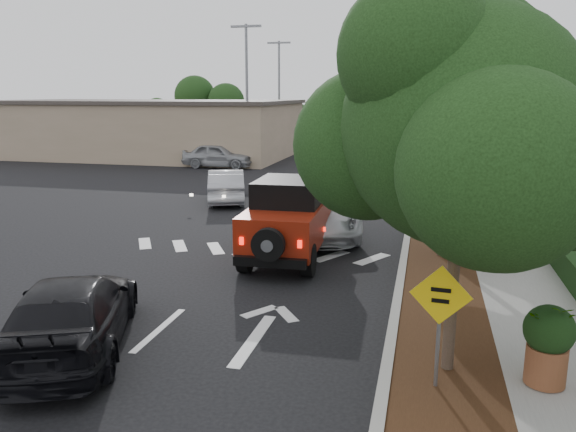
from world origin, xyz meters
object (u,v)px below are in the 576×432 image
(silver_suv_ahead, at_px, (314,212))
(speed_hump_sign, at_px, (440,310))
(black_suv_oncoming, at_px, (72,313))
(red_jeep, at_px, (289,218))

(silver_suv_ahead, height_order, speed_hump_sign, speed_hump_sign)
(silver_suv_ahead, distance_m, speed_hump_sign, 10.40)
(silver_suv_ahead, height_order, black_suv_oncoming, silver_suv_ahead)
(speed_hump_sign, bearing_deg, black_suv_oncoming, -174.66)
(red_jeep, xyz_separation_m, speed_hump_sign, (4.07, -6.80, 0.24))
(red_jeep, height_order, silver_suv_ahead, red_jeep)
(black_suv_oncoming, bearing_deg, silver_suv_ahead, -127.75)
(silver_suv_ahead, bearing_deg, speed_hump_sign, -85.81)
(silver_suv_ahead, bearing_deg, red_jeep, -111.47)
(silver_suv_ahead, distance_m, black_suv_oncoming, 9.95)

